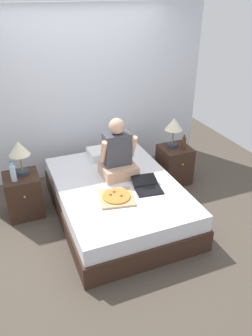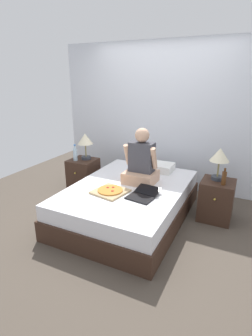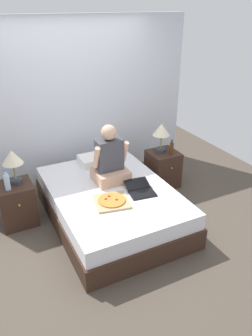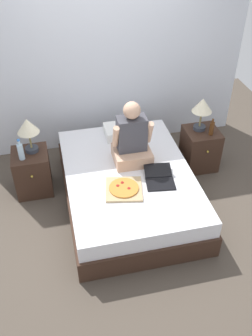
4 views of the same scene
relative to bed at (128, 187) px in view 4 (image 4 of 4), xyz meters
The scene contains 13 objects.
ground_plane 0.24m from the bed, ahead, with size 5.88×5.88×0.00m, color #4C4238.
wall_back 1.74m from the bed, 90.00° to the left, with size 3.88×0.12×2.50m, color silver.
bed is the anchor object (origin of this frame).
nightstand_left 1.23m from the bed, 156.25° to the left, with size 0.44×0.47×0.57m.
lamp_on_left_nightstand 1.38m from the bed, 153.32° to the left, with size 0.26×0.26×0.45m.
water_bottle 1.34m from the bed, 161.44° to the left, with size 0.07×0.07×0.28m.
nightstand_right 1.23m from the bed, 23.75° to the left, with size 0.44×0.47×0.57m.
lamp_on_right_nightstand 1.39m from the bed, 26.47° to the left, with size 0.26×0.26×0.45m.
beer_bottle 1.33m from the bed, 18.27° to the left, with size 0.06×0.06×0.23m.
pillow 0.84m from the bed, 80.60° to the left, with size 0.52×0.34×0.12m, color white.
person_seated 0.58m from the bed, 66.56° to the left, with size 0.47×0.40×0.78m.
laptop 0.48m from the bed, 38.78° to the right, with size 0.37×0.45×0.07m.
pizza_box 0.43m from the bed, 111.66° to the right, with size 0.47×0.47×0.05m.
Camera 4 is at (-0.79, -3.32, 3.26)m, focal length 40.00 mm.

